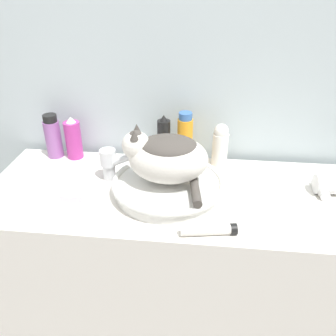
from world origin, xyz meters
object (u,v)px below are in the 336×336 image
object	(u,v)px
lotion_bottle_white	(220,145)
cream_tube	(209,230)
faucet	(111,162)
soap_bar	(74,196)
cat	(166,156)
shampoo_bottle_tall	(185,139)
hairspray_can_black	(164,141)
mouthwash_bottle	(53,137)
spray_bottle_trigger	(73,139)

from	to	relation	value
lotion_bottle_white	cream_tube	xyz separation A→B (m)	(-0.03, -0.41, -0.07)
faucet	soap_bar	distance (m)	0.17
lotion_bottle_white	cat	bearing A→B (deg)	-130.09
shampoo_bottle_tall	soap_bar	distance (m)	0.45
cat	hairspray_can_black	distance (m)	0.22
shampoo_bottle_tall	cream_tube	world-z (taller)	shampoo_bottle_tall
cat	shampoo_bottle_tall	distance (m)	0.22
hairspray_can_black	soap_bar	xyz separation A→B (m)	(-0.26, -0.28, -0.08)
faucet	shampoo_bottle_tall	xyz separation A→B (m)	(0.25, 0.15, 0.03)
shampoo_bottle_tall	cream_tube	size ratio (longest dim) A/B	1.25
lotion_bottle_white	mouthwash_bottle	bearing A→B (deg)	180.00
mouthwash_bottle	soap_bar	world-z (taller)	mouthwash_bottle
cat	cream_tube	xyz separation A→B (m)	(0.15, -0.20, -0.12)
cat	lotion_bottle_white	world-z (taller)	cat
cat	soap_bar	xyz separation A→B (m)	(-0.29, -0.07, -0.13)
faucet	spray_bottle_trigger	bearing A→B (deg)	158.01
cat	cream_tube	bearing A→B (deg)	124.46
shampoo_bottle_tall	spray_bottle_trigger	world-z (taller)	shampoo_bottle_tall
shampoo_bottle_tall	hairspray_can_black	bearing A→B (deg)	180.00
cat	lotion_bottle_white	distance (m)	0.28
lotion_bottle_white	soap_bar	size ratio (longest dim) A/B	2.29
soap_bar	hairspray_can_black	bearing A→B (deg)	47.23
shampoo_bottle_tall	mouthwash_bottle	xyz separation A→B (m)	(-0.51, 0.00, -0.02)
cat	mouthwash_bottle	xyz separation A→B (m)	(-0.47, 0.21, -0.05)
cat	cream_tube	distance (m)	0.28
spray_bottle_trigger	mouthwash_bottle	distance (m)	0.08
mouthwash_bottle	spray_bottle_trigger	bearing A→B (deg)	-0.00
mouthwash_bottle	shampoo_bottle_tall	bearing A→B (deg)	-0.00
cat	spray_bottle_trigger	bearing A→B (deg)	-30.69
hairspray_can_black	cream_tube	distance (m)	0.46
faucet	mouthwash_bottle	bearing A→B (deg)	167.50
spray_bottle_trigger	lotion_bottle_white	xyz separation A→B (m)	(0.56, 0.00, 0.00)
shampoo_bottle_tall	faucet	bearing A→B (deg)	-148.58
shampoo_bottle_tall	mouthwash_bottle	bearing A→B (deg)	180.00
cream_tube	lotion_bottle_white	bearing A→B (deg)	85.46
mouthwash_bottle	cream_tube	distance (m)	0.74
hairspray_can_black	cream_tube	bearing A→B (deg)	-66.62
cream_tube	soap_bar	bearing A→B (deg)	163.58
faucet	spray_bottle_trigger	size ratio (longest dim) A/B	0.88
hairspray_can_black	mouthwash_bottle	bearing A→B (deg)	180.00
shampoo_bottle_tall	hairspray_can_black	size ratio (longest dim) A/B	1.07
mouthwash_bottle	faucet	bearing A→B (deg)	-29.19
faucet	soap_bar	size ratio (longest dim) A/B	2.04
hairspray_can_black	cream_tube	xyz separation A→B (m)	(0.18, -0.41, -0.07)
spray_bottle_trigger	cream_tube	xyz separation A→B (m)	(0.53, -0.41, -0.06)
faucet	spray_bottle_trigger	distance (m)	0.24
soap_bar	mouthwash_bottle	bearing A→B (deg)	121.37
mouthwash_bottle	cream_tube	xyz separation A→B (m)	(0.61, -0.41, -0.07)
cat	hairspray_can_black	xyz separation A→B (m)	(-0.03, 0.21, -0.05)
lotion_bottle_white	shampoo_bottle_tall	bearing A→B (deg)	180.00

